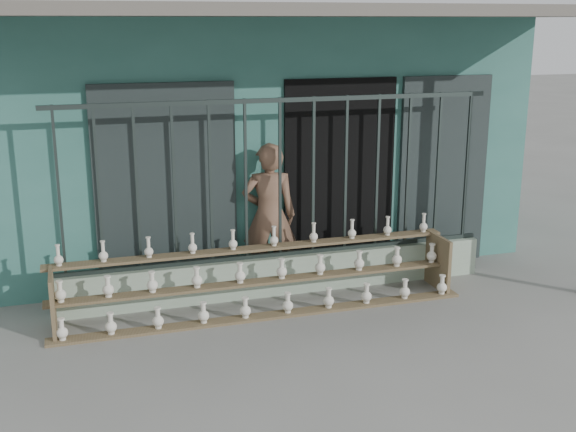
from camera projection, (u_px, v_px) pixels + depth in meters
name	position (u px, v px, depth m)	size (l,w,h in m)	color
ground	(318.00, 338.00, 7.17)	(60.00, 60.00, 0.00)	slate
workshop_building	(223.00, 121.00, 10.64)	(7.40, 6.60, 3.21)	#326B61
parapet_wall	(280.00, 274.00, 8.30)	(5.00, 0.20, 0.45)	#9BB299
security_fence	(280.00, 179.00, 8.01)	(5.00, 0.04, 1.80)	#283330
shelf_rack	(261.00, 278.00, 7.79)	(4.50, 0.68, 0.85)	brown
elderly_woman	(269.00, 216.00, 8.36)	(0.63, 0.41, 1.72)	brown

